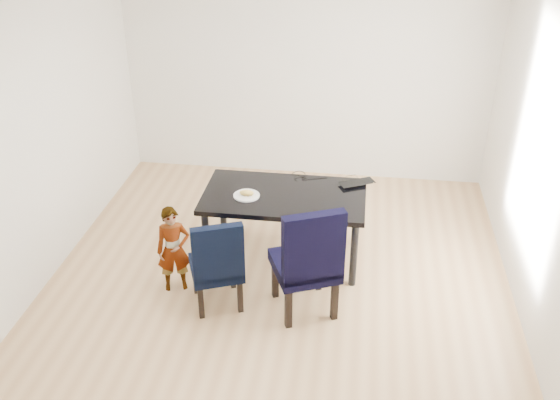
# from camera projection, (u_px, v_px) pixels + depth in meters

# --- Properties ---
(floor) EXTENTS (4.50, 5.00, 0.01)m
(floor) POSITION_uv_depth(u_px,v_px,m) (277.00, 286.00, 6.08)
(floor) COLOR tan
(floor) RESTS_ON ground
(ceiling) EXTENTS (4.50, 5.00, 0.01)m
(ceiling) POSITION_uv_depth(u_px,v_px,m) (276.00, 1.00, 4.76)
(ceiling) COLOR white
(ceiling) RESTS_ON wall_back
(wall_back) EXTENTS (4.50, 0.01, 2.70)m
(wall_back) POSITION_uv_depth(u_px,v_px,m) (306.00, 73.00, 7.58)
(wall_back) COLOR white
(wall_back) RESTS_ON ground
(wall_front) EXTENTS (4.50, 0.01, 2.70)m
(wall_front) POSITION_uv_depth(u_px,v_px,m) (209.00, 367.00, 3.26)
(wall_front) COLOR silver
(wall_front) RESTS_ON ground
(wall_left) EXTENTS (0.01, 5.00, 2.70)m
(wall_left) POSITION_uv_depth(u_px,v_px,m) (33.00, 146.00, 5.69)
(wall_left) COLOR silver
(wall_left) RESTS_ON ground
(wall_right) EXTENTS (0.01, 5.00, 2.70)m
(wall_right) POSITION_uv_depth(u_px,v_px,m) (547.00, 177.00, 5.15)
(wall_right) COLOR silver
(wall_right) RESTS_ON ground
(dining_table) EXTENTS (1.60, 0.90, 0.75)m
(dining_table) POSITION_uv_depth(u_px,v_px,m) (284.00, 226.00, 6.33)
(dining_table) COLOR black
(dining_table) RESTS_ON floor
(chair_left) EXTENTS (0.60, 0.61, 0.94)m
(chair_left) POSITION_uv_depth(u_px,v_px,m) (216.00, 260.00, 5.64)
(chair_left) COLOR black
(chair_left) RESTS_ON floor
(chair_right) EXTENTS (0.72, 0.73, 1.13)m
(chair_right) POSITION_uv_depth(u_px,v_px,m) (305.00, 256.00, 5.53)
(chair_right) COLOR black
(chair_right) RESTS_ON floor
(child) EXTENTS (0.37, 0.31, 0.88)m
(child) POSITION_uv_depth(u_px,v_px,m) (174.00, 249.00, 5.85)
(child) COLOR #FF4215
(child) RESTS_ON floor
(plate) EXTENTS (0.29, 0.29, 0.01)m
(plate) POSITION_uv_depth(u_px,v_px,m) (247.00, 195.00, 6.11)
(plate) COLOR silver
(plate) RESTS_ON dining_table
(sandwich) EXTENTS (0.16, 0.12, 0.06)m
(sandwich) POSITION_uv_depth(u_px,v_px,m) (247.00, 193.00, 6.08)
(sandwich) COLOR gold
(sandwich) RESTS_ON plate
(laptop) EXTENTS (0.43, 0.37, 0.03)m
(laptop) POSITION_uv_depth(u_px,v_px,m) (355.00, 181.00, 6.36)
(laptop) COLOR black
(laptop) RESTS_ON dining_table
(cable_tangle) EXTENTS (0.16, 0.16, 0.01)m
(cable_tangle) POSITION_uv_depth(u_px,v_px,m) (301.00, 179.00, 6.43)
(cable_tangle) COLOR black
(cable_tangle) RESTS_ON dining_table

